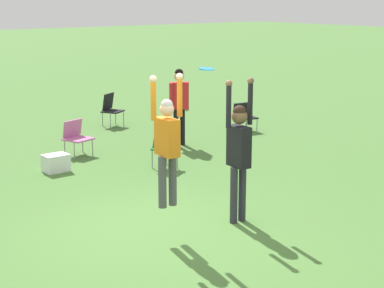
{
  "coord_description": "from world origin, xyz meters",
  "views": [
    {
      "loc": [
        -5.4,
        -7.47,
        3.51
      ],
      "look_at": [
        0.54,
        0.05,
        1.3
      ],
      "focal_mm": 60.0,
      "sensor_mm": 36.0,
      "label": 1
    }
  ],
  "objects_px": {
    "person_jumping": "(167,139)",
    "camping_chair_5": "(76,135)",
    "camping_chair_4": "(162,144)",
    "person_spectator_far": "(179,99)",
    "camping_chair_2": "(244,115)",
    "cooler_box": "(56,163)",
    "person_defending": "(239,147)",
    "camping_chair_0": "(111,107)",
    "frisbee": "(207,69)"
  },
  "relations": [
    {
      "from": "camping_chair_2",
      "to": "camping_chair_4",
      "type": "distance_m",
      "value": 4.3
    },
    {
      "from": "frisbee",
      "to": "person_spectator_far",
      "type": "bearing_deg",
      "value": 56.66
    },
    {
      "from": "camping_chair_4",
      "to": "person_spectator_far",
      "type": "height_order",
      "value": "person_spectator_far"
    },
    {
      "from": "camping_chair_5",
      "to": "person_spectator_far",
      "type": "relative_size",
      "value": 0.42
    },
    {
      "from": "camping_chair_4",
      "to": "person_spectator_far",
      "type": "bearing_deg",
      "value": -166.98
    },
    {
      "from": "frisbee",
      "to": "camping_chair_4",
      "type": "xyz_separation_m",
      "value": [
        1.74,
        3.55,
        -2.0
      ]
    },
    {
      "from": "person_spectator_far",
      "to": "cooler_box",
      "type": "bearing_deg",
      "value": -141.29
    },
    {
      "from": "frisbee",
      "to": "camping_chair_0",
      "type": "distance_m",
      "value": 8.9
    },
    {
      "from": "frisbee",
      "to": "camping_chair_0",
      "type": "relative_size",
      "value": 0.25
    },
    {
      "from": "camping_chair_0",
      "to": "person_spectator_far",
      "type": "height_order",
      "value": "person_spectator_far"
    },
    {
      "from": "person_spectator_far",
      "to": "cooler_box",
      "type": "distance_m",
      "value": 3.57
    },
    {
      "from": "person_jumping",
      "to": "camping_chair_0",
      "type": "height_order",
      "value": "person_jumping"
    },
    {
      "from": "person_jumping",
      "to": "camping_chair_5",
      "type": "relative_size",
      "value": 2.48
    },
    {
      "from": "frisbee",
      "to": "person_spectator_far",
      "type": "xyz_separation_m",
      "value": [
        3.28,
        4.99,
        -1.37
      ]
    },
    {
      "from": "person_jumping",
      "to": "frisbee",
      "type": "relative_size",
      "value": 8.61
    },
    {
      "from": "person_jumping",
      "to": "camping_chair_0",
      "type": "relative_size",
      "value": 2.17
    },
    {
      "from": "camping_chair_2",
      "to": "person_spectator_far",
      "type": "bearing_deg",
      "value": 15.13
    },
    {
      "from": "camping_chair_0",
      "to": "person_jumping",
      "type": "bearing_deg",
      "value": 34.87
    },
    {
      "from": "frisbee",
      "to": "person_defending",
      "type": "bearing_deg",
      "value": 9.18
    },
    {
      "from": "person_defending",
      "to": "camping_chair_4",
      "type": "bearing_deg",
      "value": 169.24
    },
    {
      "from": "camping_chair_0",
      "to": "person_spectator_far",
      "type": "xyz_separation_m",
      "value": [
        0.05,
        -3.07,
        0.61
      ]
    },
    {
      "from": "camping_chair_2",
      "to": "frisbee",
      "type": "bearing_deg",
      "value": 51.0
    },
    {
      "from": "person_jumping",
      "to": "camping_chair_5",
      "type": "height_order",
      "value": "person_jumping"
    },
    {
      "from": "camping_chair_4",
      "to": "cooler_box",
      "type": "height_order",
      "value": "camping_chair_4"
    },
    {
      "from": "person_defending",
      "to": "camping_chair_4",
      "type": "xyz_separation_m",
      "value": [
        0.98,
        3.42,
        -0.72
      ]
    },
    {
      "from": "camping_chair_4",
      "to": "person_jumping",
      "type": "bearing_deg",
      "value": 25.38
    },
    {
      "from": "camping_chair_2",
      "to": "camping_chair_5",
      "type": "relative_size",
      "value": 0.95
    },
    {
      "from": "camping_chair_0",
      "to": "camping_chair_4",
      "type": "xyz_separation_m",
      "value": [
        -1.49,
        -4.51,
        -0.02
      ]
    },
    {
      "from": "frisbee",
      "to": "cooler_box",
      "type": "bearing_deg",
      "value": 91.74
    },
    {
      "from": "person_defending",
      "to": "frisbee",
      "type": "height_order",
      "value": "frisbee"
    },
    {
      "from": "camping_chair_5",
      "to": "cooler_box",
      "type": "height_order",
      "value": "camping_chair_5"
    },
    {
      "from": "frisbee",
      "to": "cooler_box",
      "type": "xyz_separation_m",
      "value": [
        -0.14,
        4.67,
        -2.33
      ]
    },
    {
      "from": "person_jumping",
      "to": "frisbee",
      "type": "distance_m",
      "value": 1.15
    },
    {
      "from": "camping_chair_0",
      "to": "cooler_box",
      "type": "distance_m",
      "value": 4.79
    },
    {
      "from": "person_jumping",
      "to": "camping_chair_4",
      "type": "distance_m",
      "value": 4.13
    },
    {
      "from": "person_defending",
      "to": "frisbee",
      "type": "distance_m",
      "value": 1.49
    },
    {
      "from": "camping_chair_4",
      "to": "cooler_box",
      "type": "bearing_deg",
      "value": -60.92
    },
    {
      "from": "person_jumping",
      "to": "camping_chair_5",
      "type": "distance_m",
      "value": 5.72
    },
    {
      "from": "cooler_box",
      "to": "person_jumping",
      "type": "bearing_deg",
      "value": -95.02
    },
    {
      "from": "person_spectator_far",
      "to": "camping_chair_4",
      "type": "bearing_deg",
      "value": -103.5
    },
    {
      "from": "person_spectator_far",
      "to": "camping_chair_5",
      "type": "bearing_deg",
      "value": -162.72
    },
    {
      "from": "person_jumping",
      "to": "cooler_box",
      "type": "distance_m",
      "value": 4.64
    },
    {
      "from": "person_jumping",
      "to": "camping_chair_0",
      "type": "distance_m",
      "value": 8.73
    },
    {
      "from": "cooler_box",
      "to": "person_defending",
      "type": "bearing_deg",
      "value": -78.75
    },
    {
      "from": "cooler_box",
      "to": "camping_chair_4",
      "type": "bearing_deg",
      "value": -30.81
    },
    {
      "from": "camping_chair_2",
      "to": "cooler_box",
      "type": "height_order",
      "value": "camping_chair_2"
    },
    {
      "from": "person_defending",
      "to": "camping_chair_0",
      "type": "bearing_deg",
      "value": 167.92
    },
    {
      "from": "person_jumping",
      "to": "frisbee",
      "type": "bearing_deg",
      "value": -109.22
    },
    {
      "from": "person_defending",
      "to": "person_spectator_far",
      "type": "distance_m",
      "value": 5.48
    },
    {
      "from": "camping_chair_4",
      "to": "person_spectator_far",
      "type": "relative_size",
      "value": 0.45
    }
  ]
}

